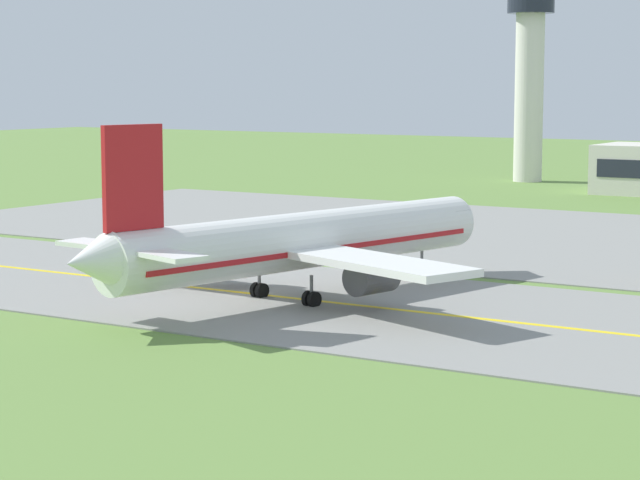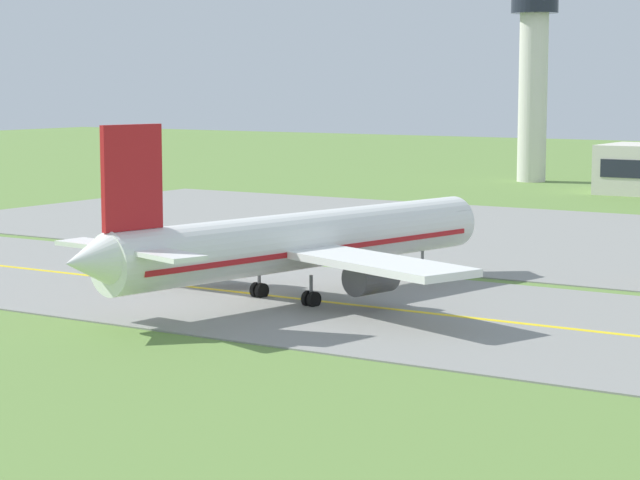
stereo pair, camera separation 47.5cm
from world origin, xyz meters
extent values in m
plane|color=olive|center=(0.00, 0.00, 0.00)|extent=(500.00, 500.00, 0.00)
cube|color=gray|center=(0.00, 0.00, 0.05)|extent=(240.00, 28.00, 0.10)
cube|color=gray|center=(10.00, 42.00, 0.05)|extent=(140.00, 52.00, 0.10)
cube|color=yellow|center=(0.00, 0.00, 0.11)|extent=(220.00, 0.60, 0.01)
cylinder|color=white|center=(4.38, 0.68, 4.20)|extent=(10.98, 34.09, 4.00)
cone|color=white|center=(8.16, 18.48, 4.20)|extent=(4.26, 3.33, 3.80)
cone|color=white|center=(0.56, -17.32, 4.60)|extent=(3.99, 3.84, 3.40)
cube|color=red|center=(4.38, 0.68, 3.70)|extent=(10.49, 31.45, 0.36)
cube|color=#1E232D|center=(7.71, 16.33, 4.90)|extent=(3.70, 2.47, 0.70)
cube|color=white|center=(-4.39, 0.29, 3.70)|extent=(15.30, 5.83, 0.50)
cylinder|color=#47474C|center=(-2.02, 1.83, 2.30)|extent=(2.96, 3.80, 2.30)
cylinder|color=black|center=(-1.68, 3.40, 2.30)|extent=(2.11, 0.68, 2.10)
cube|color=white|center=(12.24, -3.24, 3.70)|extent=(15.74, 9.64, 0.50)
cylinder|color=#47474C|center=(10.70, -0.87, 2.30)|extent=(2.96, 3.80, 2.30)
cylinder|color=black|center=(11.03, 0.70, 2.30)|extent=(2.11, 0.68, 2.10)
cube|color=red|center=(1.27, -14.00, 9.45)|extent=(1.31, 4.39, 6.50)
cube|color=white|center=(-1.90, -13.53, 5.00)|extent=(6.22, 3.01, 0.30)
cube|color=white|center=(4.36, -14.86, 5.00)|extent=(6.45, 4.14, 0.30)
cylinder|color=slate|center=(7.08, 13.39, 1.38)|extent=(0.24, 0.24, 1.65)
cylinder|color=black|center=(7.08, 13.39, 0.55)|extent=(0.57, 1.15, 1.10)
cylinder|color=slate|center=(1.42, -0.74, 1.38)|extent=(0.24, 0.24, 1.65)
cylinder|color=black|center=(1.16, -0.68, 0.55)|extent=(0.57, 1.15, 1.10)
cylinder|color=black|center=(1.69, -0.80, 0.55)|extent=(0.57, 1.15, 1.10)
cylinder|color=slate|center=(6.51, -1.82, 1.38)|extent=(0.24, 0.24, 1.65)
cylinder|color=black|center=(6.24, -1.76, 0.55)|extent=(0.57, 1.15, 1.10)
cylinder|color=black|center=(6.78, -1.88, 0.55)|extent=(0.57, 1.15, 1.10)
cylinder|color=silver|center=(-23.55, 108.07, 12.89)|extent=(4.40, 4.40, 25.78)
cylinder|color=#1E232D|center=(-23.55, 108.07, 27.38)|extent=(7.20, 7.20, 3.20)
camera|label=1|loc=(51.38, -72.39, 15.22)|focal=69.78mm
camera|label=2|loc=(51.79, -72.14, 15.22)|focal=69.78mm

